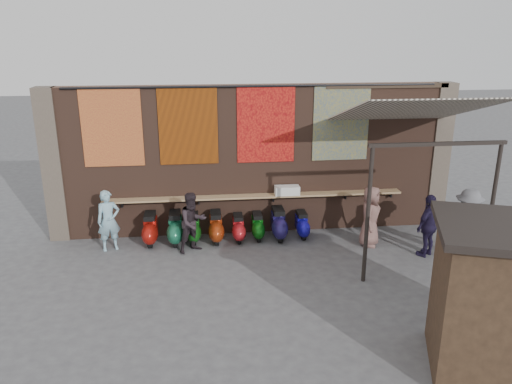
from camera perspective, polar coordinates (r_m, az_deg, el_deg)
ground at (r=11.62m, az=1.18°, el=-9.26°), size 70.00×70.00×0.00m
brick_wall at (r=13.43m, az=-0.28°, el=3.67°), size 10.00×0.40×4.00m
pier_left at (r=13.89m, az=-22.16°, el=2.80°), size 0.50×0.50×4.00m
pier_right at (r=14.89m, az=20.08°, el=3.99°), size 0.50×0.50×4.00m
eating_counter at (r=13.33m, az=-0.11°, el=-0.48°), size 8.00×0.32×0.05m
shelf_box at (r=13.37m, az=3.57°, el=0.20°), size 0.66×0.29×0.24m
tapestry_redgold at (r=13.12m, az=-16.14°, el=7.09°), size 1.50×0.02×2.00m
tapestry_sun at (r=12.93m, az=-7.76°, el=7.48°), size 1.50×0.02×2.00m
tapestry_orange at (r=13.04m, az=1.14°, el=7.73°), size 1.50×0.02×2.00m
tapestry_multi at (r=13.44m, az=9.70°, el=7.79°), size 1.50×0.02×2.00m
hang_rail at (r=12.86m, az=-0.18°, el=12.00°), size 9.50×0.06×0.06m
scooter_stool_0 at (r=13.27m, az=-11.97°, el=-4.17°), size 0.38×0.85×0.81m
scooter_stool_1 at (r=13.18m, az=-9.20°, el=-4.11°), size 0.39×0.87×0.83m
scooter_stool_2 at (r=13.23m, az=-7.12°, el=-4.13°), size 0.35×0.78×0.74m
scooter_stool_3 at (r=13.17m, az=-4.59°, el=-4.04°), size 0.37×0.83×0.79m
scooter_stool_4 at (r=13.22m, az=-2.02°, el=-4.14°), size 0.33×0.73×0.69m
scooter_stool_5 at (r=13.33m, az=0.18°, el=-3.94°), size 0.33×0.72×0.69m
scooter_stool_6 at (r=13.32m, az=2.59°, el=-3.67°), size 0.39×0.86×0.82m
scooter_stool_7 at (r=13.49m, az=5.27°, el=-3.75°), size 0.33×0.72×0.69m
diner_left at (r=13.04m, az=-16.49°, el=-3.15°), size 0.66×0.54×1.56m
diner_right at (r=12.51m, az=-7.23°, el=-3.48°), size 0.95×0.89×1.55m
shopper_navy at (r=12.89m, az=19.15°, el=-3.64°), size 0.99×0.83×1.58m
shopper_grey at (r=13.03m, az=22.97°, el=-3.43°), size 1.30×1.21×1.76m
shopper_tan at (r=13.10m, az=12.94°, el=-2.72°), size 0.81×0.92×1.58m
market_stall at (r=8.97m, az=27.17°, el=-11.45°), size 2.66×2.32×2.41m
stall_sign at (r=9.50m, az=26.47°, el=-6.07°), size 1.14×0.44×0.50m
stall_shelf at (r=9.86m, az=25.76°, el=-10.70°), size 1.78×0.71×0.06m
awning_canvas at (r=12.29m, az=17.31°, el=8.91°), size 3.20×3.28×0.97m
awning_ledger at (r=13.70m, az=14.83°, el=11.66°), size 3.30×0.08×0.12m
awning_header at (r=11.04m, az=20.12°, el=5.18°), size 3.00×0.08×0.08m
awning_post_left at (r=10.92m, az=12.65°, el=-2.66°), size 0.09×0.09×3.10m
awning_post_right at (r=12.11m, az=25.30°, el=-1.94°), size 0.09×0.09×3.10m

